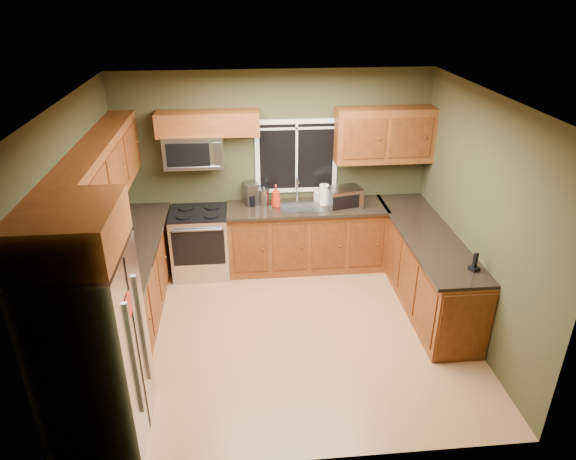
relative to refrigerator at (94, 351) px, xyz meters
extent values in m
plane|color=#A06F46|center=(1.74, 1.30, -0.90)|extent=(4.20, 4.20, 0.00)
plane|color=white|center=(1.74, 1.30, 1.80)|extent=(4.20, 4.20, 0.00)
plane|color=#373720|center=(1.74, 3.10, 0.45)|extent=(4.20, 0.00, 4.20)
plane|color=#373720|center=(1.74, -0.50, 0.45)|extent=(4.20, 0.00, 4.20)
plane|color=#373720|center=(-0.36, 1.30, 0.45)|extent=(0.00, 3.60, 3.60)
plane|color=#373720|center=(3.84, 1.30, 0.45)|extent=(0.00, 3.60, 3.60)
cube|color=white|center=(2.04, 3.09, 0.65)|extent=(1.12, 0.03, 1.02)
cube|color=black|center=(2.04, 3.08, 0.65)|extent=(1.00, 0.01, 0.90)
cube|color=white|center=(2.04, 3.07, 0.65)|extent=(0.03, 0.01, 0.90)
cube|color=white|center=(2.04, 3.07, 1.04)|extent=(1.00, 0.01, 0.03)
cube|color=brown|center=(-0.06, 1.78, -0.45)|extent=(0.60, 2.65, 0.90)
cube|color=black|center=(-0.04, 1.78, 0.02)|extent=(0.65, 2.65, 0.04)
cube|color=brown|center=(2.15, 2.80, -0.45)|extent=(2.17, 0.60, 0.90)
cube|color=black|center=(2.15, 2.78, 0.02)|extent=(2.17, 0.65, 0.04)
cube|color=brown|center=(3.54, 1.85, -0.45)|extent=(0.60, 2.50, 0.90)
cube|color=#5B2A10|center=(3.54, 0.59, -0.45)|extent=(0.56, 0.02, 0.82)
cube|color=black|center=(3.51, 1.85, 0.02)|extent=(0.65, 2.50, 0.04)
cube|color=brown|center=(-0.20, 1.78, 0.96)|extent=(0.33, 2.65, 0.72)
cube|color=brown|center=(0.89, 2.94, 1.17)|extent=(1.30, 0.33, 0.30)
cube|color=brown|center=(3.19, 2.94, 0.96)|extent=(1.30, 0.33, 0.72)
cube|color=brown|center=(0.00, 0.00, 1.13)|extent=(0.72, 0.90, 0.38)
cube|color=#B7B7BC|center=(0.00, 0.00, 0.00)|extent=(0.72, 0.90, 1.80)
cube|color=slate|center=(0.37, -0.20, 0.05)|extent=(0.03, 0.04, 1.10)
cube|color=slate|center=(0.37, 0.20, 0.05)|extent=(0.03, 0.04, 1.10)
cube|color=black|center=(0.36, 0.00, 0.00)|extent=(0.01, 0.02, 1.78)
cube|color=red|center=(0.37, -0.10, 0.50)|extent=(0.01, 0.14, 0.20)
cube|color=#B7B7BC|center=(0.69, 2.78, -0.45)|extent=(0.76, 0.65, 0.90)
cube|color=black|center=(0.69, 2.78, 0.00)|extent=(0.76, 0.64, 0.03)
cube|color=black|center=(0.69, 2.45, -0.35)|extent=(0.68, 0.02, 0.50)
cylinder|color=slate|center=(0.69, 2.43, -0.08)|extent=(0.64, 0.04, 0.04)
cylinder|color=black|center=(0.51, 2.64, 0.03)|extent=(0.20, 0.20, 0.01)
cylinder|color=black|center=(0.87, 2.64, 0.03)|extent=(0.20, 0.20, 0.01)
cylinder|color=black|center=(0.51, 2.92, 0.03)|extent=(0.20, 0.20, 0.01)
cylinder|color=black|center=(0.87, 2.92, 0.03)|extent=(0.20, 0.20, 0.01)
cube|color=#B7B7BC|center=(0.69, 2.91, 0.83)|extent=(0.76, 0.38, 0.42)
cube|color=black|center=(0.63, 2.72, 0.83)|extent=(0.54, 0.01, 0.30)
cube|color=slate|center=(1.00, 2.72, 0.83)|extent=(0.10, 0.01, 0.30)
cylinder|color=slate|center=(0.69, 2.70, 0.67)|extent=(0.66, 0.02, 0.02)
cube|color=slate|center=(2.04, 2.78, 0.03)|extent=(0.60, 0.42, 0.02)
cylinder|color=#B7B7BC|center=(2.04, 2.98, 0.21)|extent=(0.03, 0.03, 0.34)
cylinder|color=#B7B7BC|center=(2.04, 2.90, 0.37)|extent=(0.03, 0.18, 0.03)
cube|color=#B7B7BC|center=(2.64, 2.71, 0.18)|extent=(0.50, 0.42, 0.28)
cube|color=black|center=(2.64, 2.54, 0.18)|extent=(0.37, 0.09, 0.19)
cube|color=slate|center=(1.40, 2.95, 0.19)|extent=(0.24, 0.27, 0.30)
cylinder|color=black|center=(1.40, 2.87, 0.12)|extent=(0.14, 0.14, 0.16)
cylinder|color=#B7B7BC|center=(1.58, 2.90, 0.15)|extent=(0.16, 0.16, 0.22)
cone|color=black|center=(1.58, 2.90, 0.28)|extent=(0.11, 0.11, 0.06)
cylinder|color=white|center=(2.39, 2.83, 0.18)|extent=(0.14, 0.14, 0.29)
cylinder|color=slate|center=(2.39, 2.83, 0.34)|extent=(0.02, 0.02, 0.04)
imported|color=red|center=(1.74, 2.80, 0.20)|extent=(0.13, 0.13, 0.31)
imported|color=white|center=(2.33, 2.96, 0.14)|extent=(0.11, 0.11, 0.19)
cube|color=black|center=(3.70, 0.93, 0.06)|extent=(0.12, 0.12, 0.04)
cube|color=black|center=(3.70, 0.93, 0.16)|extent=(0.05, 0.05, 0.16)
camera|label=1|loc=(1.30, -3.55, 2.81)|focal=32.00mm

